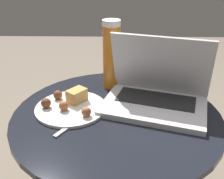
% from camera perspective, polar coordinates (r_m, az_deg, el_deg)
% --- Properties ---
extents(table, '(0.65, 0.65, 0.56)m').
position_cam_1_polar(table, '(0.93, 0.86, -13.80)').
color(table, '#515156').
rests_on(table, ground_plane).
extents(laptop, '(0.38, 0.31, 0.23)m').
position_cam_1_polar(laptop, '(0.86, 9.50, -0.56)').
color(laptop, silver).
rests_on(laptop, table).
extents(beer_glass, '(0.06, 0.06, 0.25)m').
position_cam_1_polar(beer_glass, '(0.96, -0.18, 7.57)').
color(beer_glass, '#C6701E').
rests_on(beer_glass, table).
extents(snack_plate, '(0.23, 0.23, 0.05)m').
position_cam_1_polar(snack_plate, '(0.86, -9.09, -3.36)').
color(snack_plate, silver).
rests_on(snack_plate, table).
extents(fork, '(0.12, 0.17, 0.00)m').
position_cam_1_polar(fork, '(0.81, -6.77, -6.20)').
color(fork, silver).
rests_on(fork, table).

